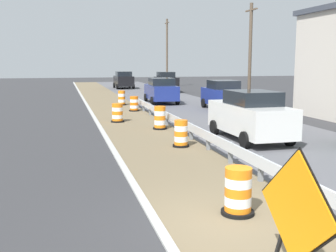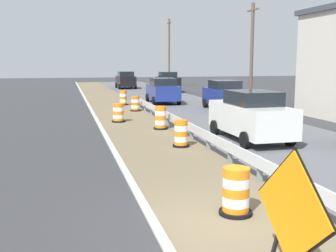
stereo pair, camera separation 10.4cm
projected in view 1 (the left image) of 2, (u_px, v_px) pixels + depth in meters
The scene contains 18 objects.
ground_plane at pixel (226, 226), 8.11m from camera, with size 160.00×160.00×0.00m, color #333335.
median_dirt_strip at pixel (250, 223), 8.23m from camera, with size 3.45×120.00×0.01m, color #706047.
curb_near_edge at pixel (161, 232), 7.79m from camera, with size 0.20×120.00×0.11m, color #ADADA8.
guardrail_median at pixel (332, 200), 8.07m from camera, with size 0.18×45.63×0.71m.
warning_sign_diamond at pixel (296, 213), 5.85m from camera, with size 0.21×1.77×2.03m.
traffic_barrel_nearest at pixel (238, 193), 8.68m from camera, with size 0.71×0.71×1.01m.
traffic_barrel_close at pixel (181, 135), 15.63m from camera, with size 0.63×0.63×1.02m.
traffic_barrel_mid at pixel (160, 119), 19.73m from camera, with size 0.67×0.67×1.11m.
traffic_barrel_far at pixel (117, 114), 22.06m from camera, with size 0.71×0.71×1.00m.
traffic_barrel_farther at pixel (134, 104), 27.01m from camera, with size 0.67×0.67×0.97m.
traffic_barrel_farthest at pixel (122, 99), 30.75m from camera, with size 0.65×0.65×1.08m.
car_lead_near_lane at pixel (124, 80), 50.13m from camera, with size 2.18×4.23×2.06m.
car_trailing_near_lane at pixel (166, 82), 43.89m from camera, with size 2.01×4.14×2.15m.
car_lead_far_lane at pixel (161, 91), 32.22m from camera, with size 2.25×4.59×1.96m.
car_mid_far_lane at pixel (224, 95), 27.83m from camera, with size 2.24×4.61×1.96m.
car_trailing_far_lane at pixel (250, 115), 16.93m from camera, with size 2.14×4.73×2.03m.
utility_pole_mid at pixel (250, 53), 30.31m from camera, with size 0.24×1.80×7.40m.
utility_pole_far at pixel (167, 52), 51.86m from camera, with size 0.24×1.80×8.49m.
Camera 1 is at (-3.00, -7.19, 3.18)m, focal length 44.23 mm.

